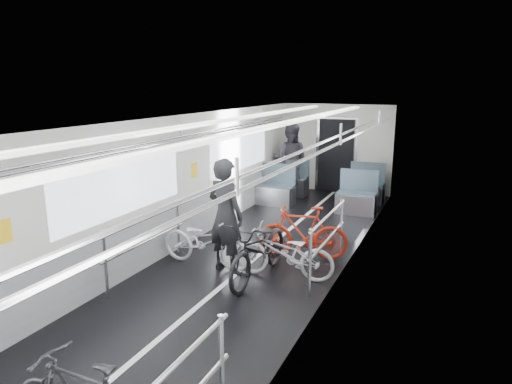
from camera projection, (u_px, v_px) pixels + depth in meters
car_shell at (262, 191)px, 7.83m from camera, size 3.02×14.01×2.41m
bike_left_far at (206, 241)px, 7.45m from camera, size 1.63×0.61×0.85m
bike_right_mid at (284, 253)px, 6.98m from camera, size 1.61×0.71×0.82m
bike_right_far at (303, 232)px, 7.76m from camera, size 1.61×0.81×0.93m
bike_aisle at (260, 249)px, 6.93m from camera, size 0.70×1.85×0.96m
person_standing at (225, 215)px, 7.17m from camera, size 0.75×0.59×1.83m
person_seated at (290, 160)px, 12.09m from camera, size 1.04×0.86×1.93m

